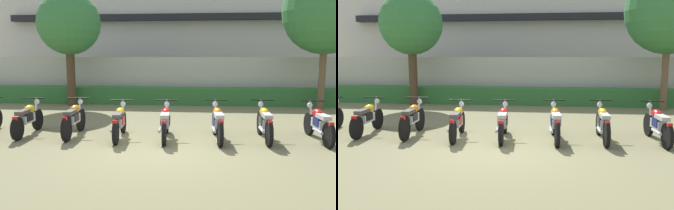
% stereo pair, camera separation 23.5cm
% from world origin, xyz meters
% --- Properties ---
extents(ground, '(60.00, 60.00, 0.00)m').
position_xyz_m(ground, '(0.00, 0.00, 0.00)').
color(ground, olive).
extents(building, '(24.13, 6.50, 7.88)m').
position_xyz_m(building, '(0.00, 15.57, 3.94)').
color(building, beige).
rests_on(building, ground).
extents(compound_wall, '(22.92, 0.30, 2.00)m').
position_xyz_m(compound_wall, '(0.00, 7.78, 1.00)').
color(compound_wall, '#BCB7A8').
rests_on(compound_wall, ground).
extents(hedge_row, '(18.34, 0.70, 0.73)m').
position_xyz_m(hedge_row, '(0.00, 7.08, 0.36)').
color(hedge_row, '#337033').
rests_on(hedge_row, ground).
extents(parked_car, '(4.65, 2.42, 1.89)m').
position_xyz_m(parked_car, '(-2.91, 10.17, 0.94)').
color(parked_car, navy).
rests_on(parked_car, ground).
extents(tree_near_inspector, '(2.56, 2.56, 4.66)m').
position_xyz_m(tree_near_inspector, '(-4.50, 6.37, 3.34)').
color(tree_near_inspector, '#4C3823').
rests_on(tree_near_inspector, ground).
extents(tree_far_side, '(3.19, 3.19, 5.31)m').
position_xyz_m(tree_far_side, '(5.50, 6.22, 3.70)').
color(tree_far_side, brown).
rests_on(tree_far_side, ground).
extents(motorcycle_in_row_2, '(0.60, 1.84, 0.95)m').
position_xyz_m(motorcycle_in_row_2, '(-3.74, 1.10, 0.45)').
color(motorcycle_in_row_2, black).
rests_on(motorcycle_in_row_2, ground).
extents(motorcycle_in_row_3, '(0.60, 1.86, 0.97)m').
position_xyz_m(motorcycle_in_row_3, '(-2.47, 1.08, 0.46)').
color(motorcycle_in_row_3, black).
rests_on(motorcycle_in_row_3, ground).
extents(motorcycle_in_row_4, '(0.60, 1.85, 0.95)m').
position_xyz_m(motorcycle_in_row_4, '(-1.21, 0.93, 0.44)').
color(motorcycle_in_row_4, black).
rests_on(motorcycle_in_row_4, ground).
extents(motorcycle_in_row_5, '(0.60, 1.88, 0.95)m').
position_xyz_m(motorcycle_in_row_5, '(-0.03, 0.98, 0.44)').
color(motorcycle_in_row_5, black).
rests_on(motorcycle_in_row_5, ground).
extents(motorcycle_in_row_6, '(0.60, 1.91, 0.97)m').
position_xyz_m(motorcycle_in_row_6, '(1.28, 0.99, 0.45)').
color(motorcycle_in_row_6, black).
rests_on(motorcycle_in_row_6, ground).
extents(motorcycle_in_row_7, '(0.60, 1.91, 0.97)m').
position_xyz_m(motorcycle_in_row_7, '(2.45, 1.09, 0.45)').
color(motorcycle_in_row_7, black).
rests_on(motorcycle_in_row_7, ground).
extents(motorcycle_in_row_8, '(0.60, 1.93, 0.96)m').
position_xyz_m(motorcycle_in_row_8, '(3.77, 1.11, 0.45)').
color(motorcycle_in_row_8, black).
rests_on(motorcycle_in_row_8, ground).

